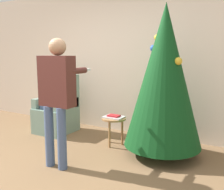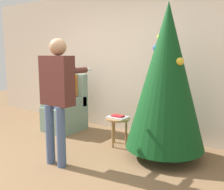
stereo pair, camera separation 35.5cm
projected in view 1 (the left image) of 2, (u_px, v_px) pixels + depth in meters
The scene contains 9 objects.
ground_plane at pixel (37, 176), 3.25m from camera, with size 14.00×14.00×0.00m, color brown.
wall_back at pixel (122, 61), 4.93m from camera, with size 8.00×0.06×2.70m.
christmas_tree at pixel (164, 76), 3.72m from camera, with size 1.12×1.12×2.20m.
armchair at pixel (58, 112), 5.04m from camera, with size 0.63×0.69×1.09m.
person_seated at pixel (56, 95), 4.95m from camera, with size 0.36×0.46×1.29m.
person_standing at pixel (57, 90), 3.38m from camera, with size 0.49×0.57×1.70m.
side_stool at pixel (114, 122), 4.27m from camera, with size 0.40×0.40×0.46m.
laptop at pixel (114, 117), 4.26m from camera, with size 0.32×0.25×0.02m.
book at pixel (114, 116), 4.25m from camera, with size 0.19×0.13×0.02m.
Camera 1 is at (2.32, -2.17, 1.52)m, focal length 42.00 mm.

